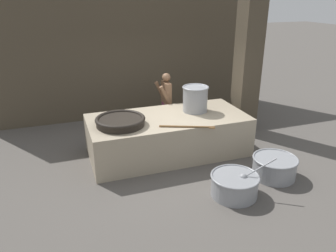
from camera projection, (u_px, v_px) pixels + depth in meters
ground_plane at (168, 152)px, 7.67m from camera, size 60.00×60.00×0.00m
back_wall at (135, 53)px, 9.50m from camera, size 8.35×0.24×3.72m
support_pillar at (248, 62)px, 8.28m from camera, size 0.53×0.53×3.72m
hearth_platform at (168, 135)px, 7.50m from camera, size 3.56×1.65×0.90m
giant_wok_near at (120, 121)px, 6.84m from camera, size 1.05×1.05×0.18m
stock_pot at (195, 98)px, 7.58m from camera, size 0.61×0.61×0.59m
stirring_paddle at (190, 127)px, 6.74m from camera, size 1.09×0.50×0.04m
cook at (166, 100)px, 8.58m from camera, size 0.38×0.58×1.58m
prep_bowl_vegetables at (235, 184)px, 5.98m from camera, size 1.12×0.89×0.77m
prep_bowl_meat at (274, 166)px, 6.58m from camera, size 0.90×0.90×0.43m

